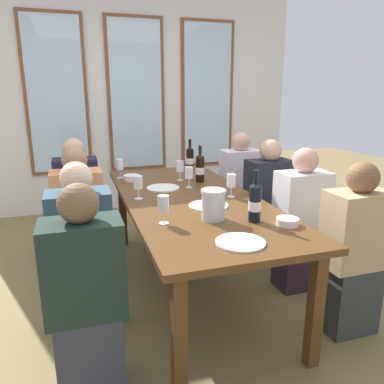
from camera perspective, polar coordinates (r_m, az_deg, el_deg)
name	(u,v)px	position (r m, az deg, el deg)	size (l,w,h in m)	color
ground_plane	(191,287)	(3.08, -0.17, -14.19)	(12.00, 12.00, 0.00)	olive
back_wall_with_windows	(136,96)	(4.95, -8.55, 14.30)	(4.17, 0.10, 2.90)	silver
dining_table	(191,206)	(2.81, -0.18, -2.21)	(0.97, 2.27, 0.74)	#533417
white_plate_0	(163,188)	(3.06, -4.43, 0.64)	(0.27, 0.27, 0.01)	white
white_plate_1	(240,242)	(1.99, 7.38, -7.58)	(0.26, 0.26, 0.01)	white
white_plate_2	(209,205)	(2.59, 2.54, -2.06)	(0.27, 0.27, 0.01)	white
metal_pitcher	(213,204)	(2.30, 3.26, -1.90)	(0.16, 0.16, 0.19)	silver
wine_bottle_0	(255,202)	(2.29, 9.55, -1.51)	(0.08, 0.08, 0.32)	black
wine_bottle_1	(200,168)	(3.26, 1.23, 3.69)	(0.08, 0.08, 0.32)	black
wine_bottle_2	(190,159)	(3.73, -0.31, 5.10)	(0.08, 0.08, 0.31)	black
tasting_bowl_0	(288,222)	(2.29, 14.34, -4.38)	(0.13, 0.13, 0.04)	white
tasting_bowl_1	(131,178)	(3.36, -9.20, 2.14)	(0.14, 0.14, 0.05)	white
wine_glass_0	(231,181)	(2.80, 6.00, 1.66)	(0.07, 0.07, 0.17)	white
wine_glass_1	(120,165)	(3.46, -10.97, 3.99)	(0.07, 0.07, 0.17)	white
wine_glass_2	(189,174)	(3.05, -0.44, 2.80)	(0.07, 0.07, 0.17)	white
wine_glass_3	(180,167)	(3.31, -1.84, 3.78)	(0.07, 0.07, 0.17)	white
wine_glass_4	(163,205)	(2.22, -4.37, -1.96)	(0.07, 0.07, 0.17)	white
wine_glass_5	(138,183)	(2.76, -8.21, 1.29)	(0.07, 0.07, 0.17)	white
seated_person_0	(86,299)	(1.97, -15.79, -15.45)	(0.38, 0.24, 1.11)	#353841
seated_person_1	(353,254)	(2.57, 23.36, -8.66)	(0.38, 0.24, 1.11)	#323834
seated_person_2	(78,202)	(3.58, -16.96, -1.46)	(0.38, 0.24, 1.11)	#232A36
seated_person_3	(239,189)	(3.92, 7.23, 0.50)	(0.38, 0.24, 1.11)	#332337
seated_person_4	(82,254)	(2.46, -16.34, -9.07)	(0.38, 0.24, 1.11)	#232534
seated_person_5	(300,224)	(2.99, 16.17, -4.65)	(0.38, 0.24, 1.11)	#352531
seated_person_6	(80,222)	(3.04, -16.72, -4.37)	(0.38, 0.24, 1.11)	#2C2C3D
seated_person_7	(267,205)	(3.41, 11.40, -1.91)	(0.38, 0.24, 1.11)	#232E2D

